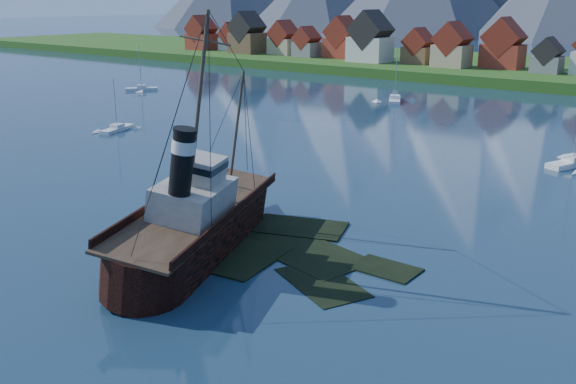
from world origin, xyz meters
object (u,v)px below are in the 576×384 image
Objects in this scene: sailboat_b at (141,89)px; sailboat_c at (395,100)px; sailboat_a at (117,129)px; sailboat_d at (573,164)px; tugboat_wreck at (204,218)px.

sailboat_b is 0.93× the size of sailboat_c.
sailboat_b is at bearing 173.59° from sailboat_c.
sailboat_a is 0.78× the size of sailboat_d.
sailboat_a is at bearing -5.23° from sailboat_b.
tugboat_wreck reaches higher than sailboat_a.
sailboat_b is at bearing 121.50° from tugboat_wreck.
sailboat_a is at bearing -140.25° from sailboat_d.
tugboat_wreck is 60.64m from sailboat_d.
sailboat_b reaches higher than sailboat_a.
sailboat_a is at bearing 128.18° from tugboat_wreck.
tugboat_wreck is 2.36× the size of sailboat_d.
sailboat_d is at bearing 1.12° from sailboat_a.
sailboat_a is 67.67m from sailboat_c.
tugboat_wreck is 2.56× the size of sailboat_b.
tugboat_wreck is at bearing -47.51° from sailboat_a.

